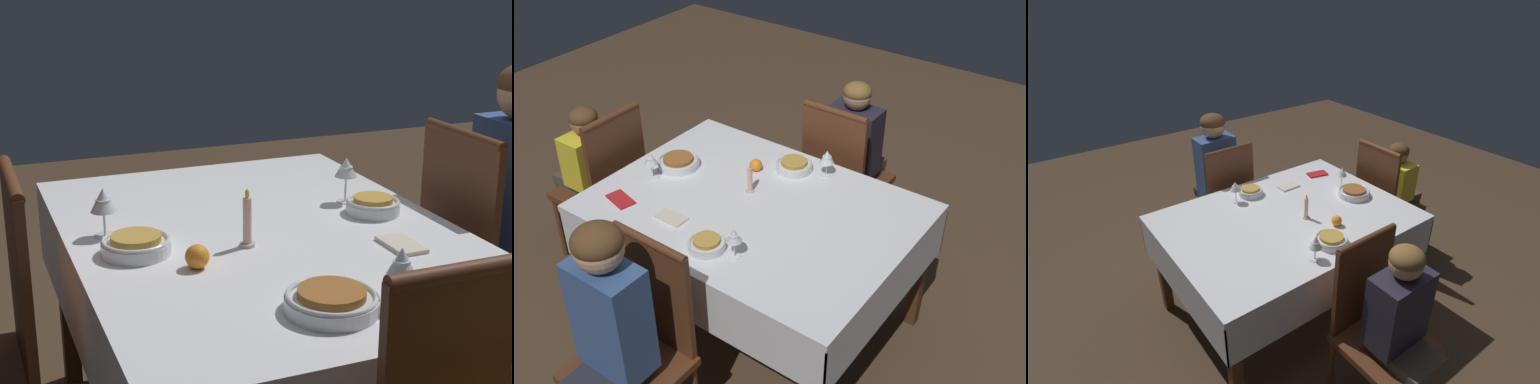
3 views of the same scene
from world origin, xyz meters
The scene contains 18 objects.
ground_plane centered at (0.00, 0.00, 0.00)m, with size 8.00×8.00×0.00m, color #4C3826.
dining_table centered at (0.00, 0.00, 0.69)m, with size 1.56×1.14×0.78m.
chair_south centered at (0.02, -0.82, 0.55)m, with size 0.44×0.44×1.03m.
chair_west centered at (-1.03, -0.06, 0.55)m, with size 0.44×0.44×1.03m.
chair_north centered at (0.03, 0.82, 0.55)m, with size 0.44×0.44×1.03m.
person_adult_denim centered at (0.02, -0.99, 0.70)m, with size 0.30×0.34×1.23m.
person_child_yellow centered at (-1.22, -0.06, 0.55)m, with size 0.33×0.30×0.99m.
person_child_dark centered at (0.03, 1.00, 0.60)m, with size 0.30×0.33×1.09m.
bowl_south centered at (0.03, -0.39, 0.80)m, with size 0.17×0.17×0.06m.
wine_glass_south centered at (0.17, -0.36, 0.89)m, with size 0.07×0.07×0.15m.
bowl_west centered at (-0.55, 0.06, 0.80)m, with size 0.22×0.22×0.06m.
wine_glass_west centered at (-0.58, -0.10, 0.88)m, with size 0.07×0.07×0.15m.
bowl_north centered at (-0.03, 0.39, 0.80)m, with size 0.19×0.19×0.06m.
wine_glass_north centered at (0.14, 0.45, 0.88)m, with size 0.08×0.08×0.15m.
candle_centerpiece centered at (-0.09, 0.09, 0.84)m, with size 0.05×0.05×0.17m.
orange_fruit centered at (-0.19, 0.27, 0.81)m, with size 0.07×0.07×0.07m, color orange.
napkin_red_folded centered at (-0.56, -0.35, 0.78)m, with size 0.17×0.12×0.01m.
napkin_spare_side centered at (-0.25, -0.32, 0.78)m, with size 0.15×0.09×0.01m.
Camera 3 is at (1.32, 1.76, 2.15)m, focal length 28.00 mm.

